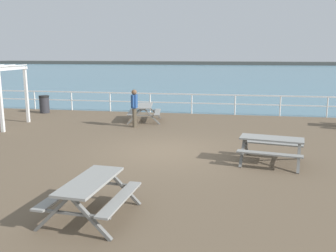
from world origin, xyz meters
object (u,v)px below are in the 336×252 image
(picnic_table_near_left, at_px, (271,144))
(picnic_table_far_right, at_px, (145,109))
(visitor, at_px, (134,106))
(litter_bin, at_px, (44,104))
(picnic_table_seaward, at_px, (91,189))

(picnic_table_near_left, xyz_separation_m, picnic_table_far_right, (-5.28, 5.92, 0.00))
(visitor, relative_size, litter_bin, 1.75)
(picnic_table_seaward, relative_size, litter_bin, 2.00)
(picnic_table_near_left, bearing_deg, litter_bin, 157.01)
(picnic_table_far_right, distance_m, visitor, 1.45)
(picnic_table_far_right, bearing_deg, visitor, 165.80)
(picnic_table_near_left, xyz_separation_m, litter_bin, (-11.28, 7.38, -0.10))
(picnic_table_seaward, bearing_deg, picnic_table_near_left, -37.76)
(litter_bin, bearing_deg, picnic_table_far_right, -13.76)
(picnic_table_seaward, relative_size, visitor, 1.15)
(picnic_table_seaward, distance_m, visitor, 8.98)
(picnic_table_seaward, distance_m, litter_bin, 13.85)
(picnic_table_seaward, height_order, litter_bin, litter_bin)
(picnic_table_far_right, height_order, visitor, visitor)
(litter_bin, bearing_deg, picnic_table_near_left, -33.21)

